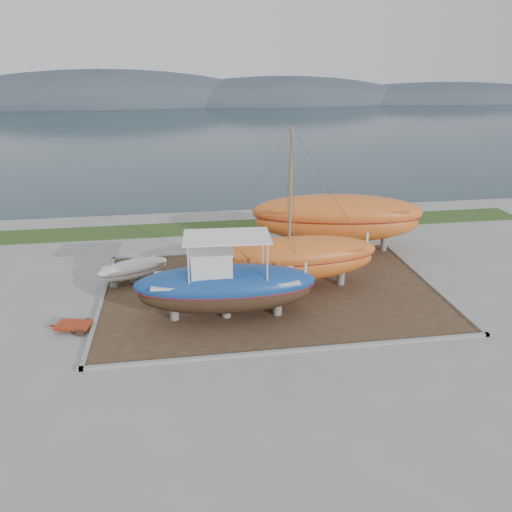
{
  "coord_description": "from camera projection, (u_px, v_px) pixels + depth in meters",
  "views": [
    {
      "loc": [
        -4.56,
        -20.42,
        12.11
      ],
      "look_at": [
        -0.84,
        4.0,
        2.19
      ],
      "focal_mm": 35.0,
      "sensor_mm": 36.0,
      "label": 1
    }
  ],
  "objects": [
    {
      "name": "white_dinghy",
      "position": [
        133.0,
        271.0,
        28.49
      ],
      "size": [
        4.38,
        3.13,
        1.24
      ],
      "primitive_type": null,
      "rotation": [
        0.0,
        0.0,
        0.43
      ],
      "color": "silver",
      "rests_on": "dirt_patch"
    },
    {
      "name": "mountain_ridge",
      "position": [
        194.0,
        103.0,
        138.55
      ],
      "size": [
        200.0,
        36.0,
        20.0
      ],
      "primitive_type": null,
      "color": "#333D49",
      "rests_on": "ground"
    },
    {
      "name": "sea",
      "position": [
        205.0,
        130.0,
        88.1
      ],
      "size": [
        260.0,
        100.0,
        0.04
      ],
      "primitive_type": null,
      "color": "#1D313A",
      "rests_on": "ground"
    },
    {
      "name": "orange_sailboat",
      "position": [
        298.0,
        212.0,
        26.29
      ],
      "size": [
        9.11,
        2.94,
        8.82
      ],
      "primitive_type": null,
      "rotation": [
        0.0,
        0.0,
        0.03
      ],
      "color": "#D05E20",
      "rests_on": "dirt_patch"
    },
    {
      "name": "ground",
      "position": [
        286.0,
        328.0,
        23.88
      ],
      "size": [
        140.0,
        140.0,
        0.0
      ],
      "primitive_type": "plane",
      "color": "gray",
      "rests_on": "ground"
    },
    {
      "name": "dirt_patch",
      "position": [
        271.0,
        291.0,
        27.54
      ],
      "size": [
        18.0,
        12.0,
        0.06
      ],
      "primitive_type": "cube",
      "color": "#422D1E",
      "rests_on": "ground"
    },
    {
      "name": "red_trailer",
      "position": [
        74.0,
        327.0,
        23.65
      ],
      "size": [
        2.55,
        1.64,
        0.33
      ],
      "primitive_type": null,
      "rotation": [
        0.0,
        0.0,
        -0.21
      ],
      "color": "#A52F12",
      "rests_on": "ground"
    },
    {
      "name": "blue_caique",
      "position": [
        225.0,
        278.0,
        24.04
      ],
      "size": [
        8.99,
        3.23,
        4.26
      ],
      "primitive_type": null,
      "rotation": [
        0.0,
        0.0,
        -0.05
      ],
      "color": "navy",
      "rests_on": "dirt_patch"
    },
    {
      "name": "grass_strip",
      "position": [
        244.0,
        226.0,
        38.08
      ],
      "size": [
        44.0,
        3.0,
        0.08
      ],
      "primitive_type": "cube",
      "color": "#284219",
      "rests_on": "ground"
    },
    {
      "name": "orange_bare_hull",
      "position": [
        337.0,
        224.0,
        32.76
      ],
      "size": [
        11.55,
        5.25,
        3.65
      ],
      "primitive_type": null,
      "rotation": [
        0.0,
        0.0,
        -0.18
      ],
      "color": "#D05E20",
      "rests_on": "dirt_patch"
    },
    {
      "name": "curb_frame",
      "position": [
        271.0,
        291.0,
        27.52
      ],
      "size": [
        18.6,
        12.6,
        0.15
      ],
      "primitive_type": null,
      "color": "gray",
      "rests_on": "ground"
    }
  ]
}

